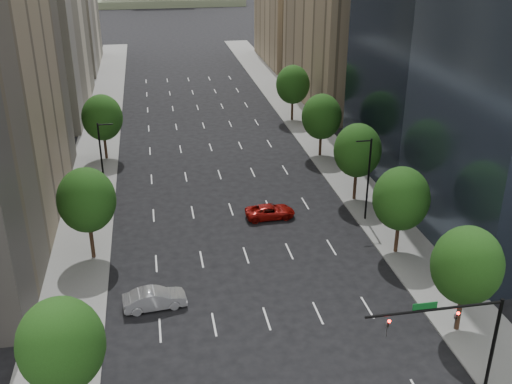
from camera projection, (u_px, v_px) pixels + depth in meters
sidewalk_left at (84, 220)px, 62.35m from camera, size 6.00×200.00×0.15m
sidewalk_right at (367, 198)px, 67.40m from camera, size 6.00×200.00×0.15m
midrise_cream_left at (30, 0)px, 92.17m from camera, size 14.00×30.00×35.00m
filler_left at (61, 24)px, 125.26m from camera, size 14.00×26.00×18.00m
parking_tan_right at (345, 12)px, 98.67m from camera, size 14.00×30.00×30.00m
filler_right at (296, 25)px, 131.13m from camera, size 14.00×26.00×16.00m
tree_right_1 at (467, 265)px, 43.30m from camera, size 5.20×5.20×8.75m
tree_right_2 at (401, 199)px, 54.12m from camera, size 5.20×5.20×8.61m
tree_right_3 at (358, 150)px, 64.76m from camera, size 5.20×5.20×8.89m
tree_right_4 at (322, 117)px, 77.49m from camera, size 5.20×5.20×8.46m
tree_right_5 at (293, 85)px, 91.72m from camera, size 5.20×5.20×8.75m
tree_left_0 at (61, 345)px, 35.15m from camera, size 5.20×5.20×8.75m
tree_left_1 at (87, 200)px, 52.99m from camera, size 5.20×5.20×8.97m
tree_left_2 at (102, 118)px, 76.42m from camera, size 5.20×5.20×8.68m
streetlight_rn at (368, 177)px, 60.62m from camera, size 1.70×0.20×9.00m
streetlight_ln at (102, 159)px, 65.20m from camera, size 1.70×0.20×9.00m
traffic_signal at (462, 327)px, 37.59m from camera, size 9.12×0.40×7.38m
car_silver at (155, 299)px, 48.02m from camera, size 5.23×2.29×1.67m
car_red_far at (270, 211)px, 62.78m from camera, size 5.30×2.59×1.45m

